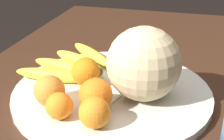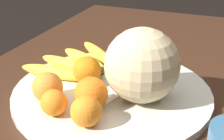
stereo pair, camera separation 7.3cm
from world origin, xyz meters
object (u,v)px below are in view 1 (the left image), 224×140
kitchen_table (121,114)px  orange_front_right (86,72)px  melon (144,64)px  banana_bunch (72,64)px  fruit_bowl (112,91)px  orange_mid_center (93,112)px  orange_back_left (59,106)px  orange_front_left (50,91)px  produce_tag (108,102)px  orange_back_right (96,95)px

kitchen_table → orange_front_right: size_ratio=21.29×
melon → banana_bunch: melon is taller
fruit_bowl → orange_mid_center: (0.16, 0.01, 0.04)m
banana_bunch → orange_back_left: size_ratio=4.50×
orange_front_left → orange_mid_center: 0.13m
orange_front_left → orange_front_right: size_ratio=0.97×
banana_bunch → orange_back_left: bearing=125.0°
melon → produce_tag: bearing=-57.2°
fruit_bowl → orange_back_left: 0.17m
melon → orange_mid_center: melon is taller
fruit_bowl → orange_back_left: orange_back_left is taller
banana_bunch → orange_front_right: orange_front_right is taller
kitchen_table → orange_back_left: (0.22, -0.08, 0.14)m
orange_front_right → orange_front_left: bearing=-22.3°
orange_front_left → orange_back_left: size_ratio=1.22×
fruit_bowl → orange_back_left: bearing=-25.7°
kitchen_table → orange_front_left: (0.17, -0.12, 0.15)m
orange_back_left → orange_back_right: (-0.05, 0.06, 0.01)m
banana_bunch → orange_mid_center: (0.23, 0.14, 0.01)m
orange_mid_center → orange_back_left: size_ratio=1.12×
orange_front_left → orange_front_right: (-0.11, 0.04, 0.00)m
melon → orange_front_left: size_ratio=2.44×
banana_bunch → produce_tag: bearing=154.8°
melon → produce_tag: melon is taller
banana_bunch → orange_front_left: bearing=116.0°
orange_mid_center → orange_back_right: (-0.06, -0.01, 0.00)m
orange_front_right → melon: bearing=81.3°
kitchen_table → orange_back_right: (0.17, -0.02, 0.15)m
orange_front_left → produce_tag: orange_front_left is taller
orange_back_left → produce_tag: orange_back_left is taller
produce_tag → orange_mid_center: bearing=16.0°
kitchen_table → banana_bunch: (-0.01, -0.14, 0.13)m
orange_back_left → fruit_bowl: bearing=154.3°
melon → orange_mid_center: bearing=-27.6°
orange_mid_center → banana_bunch: bearing=-149.1°
orange_back_left → produce_tag: bearing=136.9°
fruit_bowl → orange_mid_center: orange_mid_center is taller
orange_front_right → orange_back_left: orange_front_right is taller
orange_front_left → kitchen_table: bearing=145.3°
banana_bunch → produce_tag: size_ratio=3.24×
fruit_bowl → orange_front_right: bearing=-93.0°
orange_mid_center → orange_back_left: 0.08m
kitchen_table → melon: (0.09, 0.07, 0.20)m
fruit_bowl → produce_tag: (0.06, 0.01, 0.01)m
melon → orange_front_left: melon is taller
melon → orange_back_left: size_ratio=2.98×
orange_mid_center → orange_back_right: 0.06m
produce_tag → fruit_bowl: bearing=-156.5°
orange_back_right → produce_tag: bearing=154.7°
banana_bunch → produce_tag: 0.20m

